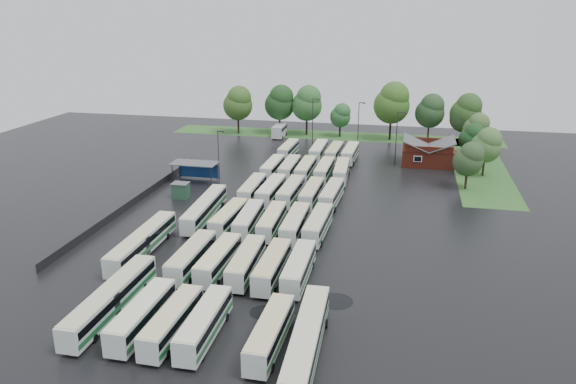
% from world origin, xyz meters
% --- Properties ---
extents(ground, '(160.00, 160.00, 0.00)m').
position_xyz_m(ground, '(0.00, 0.00, 0.00)').
color(ground, black).
rests_on(ground, ground).
extents(brick_building, '(10.07, 8.60, 5.39)m').
position_xyz_m(brick_building, '(24.00, 42.77, 1.87)').
color(brick_building, maroon).
rests_on(brick_building, ground).
extents(wash_shed, '(8.20, 4.20, 3.58)m').
position_xyz_m(wash_shed, '(-17.20, 22.02, 2.99)').
color(wash_shed, '#2D2D30').
rests_on(wash_shed, ground).
extents(utility_hut, '(2.70, 2.20, 2.62)m').
position_xyz_m(utility_hut, '(-16.20, 12.60, 1.32)').
color(utility_hut, '#22482E').
rests_on(utility_hut, ground).
extents(grass_strip_north, '(80.00, 10.00, 0.01)m').
position_xyz_m(grass_strip_north, '(2.00, 64.80, 0.01)').
color(grass_strip_north, '#316125').
rests_on(grass_strip_north, ground).
extents(grass_strip_east, '(10.00, 50.00, 0.01)m').
position_xyz_m(grass_strip_east, '(34.00, 42.80, 0.01)').
color(grass_strip_east, '#316125').
rests_on(grass_strip_east, ground).
extents(west_fence, '(0.10, 50.00, 1.20)m').
position_xyz_m(west_fence, '(-22.20, 8.00, 0.60)').
color(west_fence, '#2D2D30').
rests_on(west_fence, ground).
extents(bus_r0c0, '(2.44, 11.00, 3.06)m').
position_xyz_m(bus_r0c0, '(-4.35, -25.67, 1.68)').
color(bus_r0c0, silver).
rests_on(bus_r0c0, ground).
extents(bus_r0c1, '(2.47, 10.56, 2.93)m').
position_xyz_m(bus_r0c1, '(-1.11, -26.01, 1.61)').
color(bus_r0c1, silver).
rests_on(bus_r0c1, ground).
extents(bus_r0c2, '(2.42, 10.78, 2.99)m').
position_xyz_m(bus_r0c2, '(2.03, -25.73, 1.65)').
color(bus_r0c2, silver).
rests_on(bus_r0c2, ground).
extents(bus_r0c4, '(2.47, 10.62, 2.94)m').
position_xyz_m(bus_r0c4, '(8.50, -25.98, 1.62)').
color(bus_r0c4, silver).
rests_on(bus_r0c4, ground).
extents(bus_r1c0, '(2.46, 11.13, 3.09)m').
position_xyz_m(bus_r1c0, '(-4.55, -12.19, 1.70)').
color(bus_r1c0, silver).
rests_on(bus_r1c0, ground).
extents(bus_r1c1, '(2.54, 10.84, 3.00)m').
position_xyz_m(bus_r1c1, '(-1.24, -12.06, 1.65)').
color(bus_r1c1, silver).
rests_on(bus_r1c1, ground).
extents(bus_r1c2, '(2.59, 10.85, 3.00)m').
position_xyz_m(bus_r1c2, '(2.16, -12.08, 1.65)').
color(bus_r1c2, silver).
rests_on(bus_r1c2, ground).
extents(bus_r1c3, '(2.32, 10.79, 3.00)m').
position_xyz_m(bus_r1c3, '(5.39, -12.46, 1.65)').
color(bus_r1c3, silver).
rests_on(bus_r1c3, ground).
extents(bus_r1c4, '(2.37, 10.79, 3.00)m').
position_xyz_m(bus_r1c4, '(8.47, -12.22, 1.65)').
color(bus_r1c4, silver).
rests_on(bus_r1c4, ground).
extents(bus_r2c0, '(2.65, 10.70, 2.96)m').
position_xyz_m(bus_r2c0, '(-4.33, 1.42, 1.63)').
color(bus_r2c0, silver).
rests_on(bus_r2c0, ground).
extents(bus_r2c1, '(2.76, 10.75, 2.97)m').
position_xyz_m(bus_r2c1, '(-1.36, 1.30, 1.63)').
color(bus_r2c1, silver).
rests_on(bus_r2c1, ground).
extents(bus_r2c2, '(2.49, 10.55, 2.92)m').
position_xyz_m(bus_r2c2, '(1.97, 1.40, 1.61)').
color(bus_r2c2, silver).
rests_on(bus_r2c2, ground).
extents(bus_r2c3, '(2.45, 11.07, 3.07)m').
position_xyz_m(bus_r2c3, '(5.37, 0.91, 1.69)').
color(bus_r2c3, silver).
rests_on(bus_r2c3, ground).
extents(bus_r2c4, '(2.62, 10.96, 3.03)m').
position_xyz_m(bus_r2c4, '(8.46, 1.39, 1.67)').
color(bus_r2c4, silver).
rests_on(bus_r2c4, ground).
extents(bus_r3c0, '(2.45, 10.76, 2.99)m').
position_xyz_m(bus_r3c0, '(-4.57, 14.75, 1.64)').
color(bus_r3c0, silver).
rests_on(bus_r3c0, ground).
extents(bus_r3c1, '(2.62, 11.12, 3.08)m').
position_xyz_m(bus_r3c1, '(-1.33, 14.49, 1.69)').
color(bus_r3c1, silver).
rests_on(bus_r3c1, ground).
extents(bus_r3c2, '(2.60, 10.98, 3.04)m').
position_xyz_m(bus_r3c2, '(1.88, 14.72, 1.67)').
color(bus_r3c2, silver).
rests_on(bus_r3c2, ground).
extents(bus_r3c3, '(2.47, 10.68, 2.96)m').
position_xyz_m(bus_r3c3, '(5.28, 14.63, 1.63)').
color(bus_r3c3, silver).
rests_on(bus_r3c3, ground).
extents(bus_r3c4, '(2.75, 10.84, 2.99)m').
position_xyz_m(bus_r3c4, '(8.51, 14.74, 1.65)').
color(bus_r3c4, silver).
rests_on(bus_r3c4, ground).
extents(bus_r4c0, '(2.36, 10.52, 2.92)m').
position_xyz_m(bus_r4c0, '(-4.43, 28.23, 1.61)').
color(bus_r4c0, silver).
rests_on(bus_r4c0, ground).
extents(bus_r4c1, '(2.35, 10.69, 2.97)m').
position_xyz_m(bus_r4c1, '(-1.25, 28.40, 1.63)').
color(bus_r4c1, silver).
rests_on(bus_r4c1, ground).
extents(bus_r4c2, '(2.33, 10.79, 3.00)m').
position_xyz_m(bus_r4c2, '(1.83, 28.26, 1.65)').
color(bus_r4c2, silver).
rests_on(bus_r4c2, ground).
extents(bus_r4c3, '(2.40, 10.70, 2.97)m').
position_xyz_m(bus_r4c3, '(5.27, 28.35, 1.63)').
color(bus_r4c3, silver).
rests_on(bus_r4c3, ground).
extents(bus_r4c4, '(2.81, 10.94, 3.02)m').
position_xyz_m(bus_r4c4, '(8.44, 28.19, 1.66)').
color(bus_r4c4, silver).
rests_on(bus_r4c4, ground).
extents(bus_r5c0, '(2.52, 10.58, 2.93)m').
position_xyz_m(bus_r5c0, '(-4.40, 42.15, 1.61)').
color(bus_r5c0, silver).
rests_on(bus_r5c0, ground).
extents(bus_r5c2, '(2.37, 11.07, 3.08)m').
position_xyz_m(bus_r5c2, '(1.99, 42.09, 1.69)').
color(bus_r5c2, silver).
rests_on(bus_r5c2, ground).
extents(bus_r5c3, '(2.61, 10.65, 2.95)m').
position_xyz_m(bus_r5c3, '(5.29, 41.88, 1.62)').
color(bus_r5c3, silver).
rests_on(bus_r5c3, ground).
extents(bus_r5c4, '(2.63, 10.87, 3.01)m').
position_xyz_m(bus_r5c4, '(8.57, 41.75, 1.65)').
color(bus_r5c4, silver).
rests_on(bus_r5c4, ground).
extents(artic_bus_west_a, '(2.35, 16.22, 3.01)m').
position_xyz_m(artic_bus_west_a, '(-8.91, -23.35, 1.67)').
color(artic_bus_west_a, silver).
rests_on(artic_bus_west_a, ground).
extents(artic_bus_west_b, '(2.97, 16.06, 2.96)m').
position_xyz_m(artic_bus_west_b, '(-9.01, 4.43, 1.64)').
color(artic_bus_west_b, silver).
rests_on(artic_bus_west_b, ground).
extents(artic_bus_west_c, '(2.44, 16.28, 3.02)m').
position_xyz_m(artic_bus_west_c, '(-12.34, -9.23, 1.67)').
color(artic_bus_west_c, silver).
rests_on(artic_bus_west_c, ground).
extents(artic_bus_east, '(2.87, 16.50, 3.05)m').
position_xyz_m(artic_bus_east, '(12.00, -26.68, 1.69)').
color(artic_bus_east, silver).
rests_on(artic_bus_east, ground).
extents(minibus, '(2.58, 6.71, 2.92)m').
position_xyz_m(minibus, '(-10.55, 60.43, 1.62)').
color(minibus, silver).
rests_on(minibus, ground).
extents(tree_north_0, '(7.19, 7.19, 11.91)m').
position_xyz_m(tree_north_0, '(-21.23, 62.11, 7.66)').
color(tree_north_0, '#311F0F').
rests_on(tree_north_0, ground).
extents(tree_north_1, '(7.33, 7.33, 12.14)m').
position_xyz_m(tree_north_1, '(-11.21, 64.30, 7.81)').
color(tree_north_1, black).
rests_on(tree_north_1, ground).
extents(tree_north_2, '(7.39, 7.39, 12.24)m').
position_xyz_m(tree_north_2, '(-4.41, 64.31, 7.88)').
color(tree_north_2, black).
rests_on(tree_north_2, ground).
extents(tree_north_3, '(4.97, 4.97, 8.22)m').
position_xyz_m(tree_north_3, '(3.85, 63.90, 5.29)').
color(tree_north_3, black).
rests_on(tree_north_3, ground).
extents(tree_north_4, '(8.35, 8.35, 13.82)m').
position_xyz_m(tree_north_4, '(15.89, 62.92, 8.90)').
color(tree_north_4, black).
rests_on(tree_north_4, ground).
extents(tree_north_5, '(6.76, 6.76, 11.19)m').
position_xyz_m(tree_north_5, '(24.65, 63.65, 7.20)').
color(tree_north_5, '#372418').
rests_on(tree_north_5, ground).
extents(tree_north_6, '(7.10, 7.10, 11.77)m').
position_xyz_m(tree_north_6, '(32.53, 62.25, 7.57)').
color(tree_north_6, black).
rests_on(tree_north_6, ground).
extents(tree_east_0, '(5.10, 5.10, 8.45)m').
position_xyz_m(tree_east_0, '(30.28, 27.44, 5.43)').
color(tree_east_0, '#342216').
rests_on(tree_east_0, ground).
extents(tree_east_1, '(5.62, 5.62, 9.30)m').
position_xyz_m(tree_east_1, '(34.10, 36.36, 5.98)').
color(tree_east_1, '#311F12').
rests_on(tree_east_1, ground).
extents(tree_east_2, '(4.98, 4.97, 8.24)m').
position_xyz_m(tree_east_2, '(32.43, 45.40, 5.30)').
color(tree_east_2, black).
rests_on(tree_east_2, ground).
extents(tree_east_3, '(5.46, 5.46, 9.04)m').
position_xyz_m(tree_east_3, '(33.98, 52.72, 5.81)').
color(tree_east_3, '#3B2E1E').
rests_on(tree_east_3, ground).
extents(tree_east_4, '(6.05, 6.05, 10.02)m').
position_xyz_m(tree_east_4, '(32.07, 61.94, 6.44)').
color(tree_east_4, black).
rests_on(tree_east_4, ground).
extents(lamp_post_ne, '(1.65, 0.32, 10.70)m').
position_xyz_m(lamp_post_ne, '(17.77, 40.95, 6.21)').
color(lamp_post_ne, '#2D2D30').
rests_on(lamp_post_ne, ground).
extents(lamp_post_nw, '(1.39, 0.27, 9.04)m').
position_xyz_m(lamp_post_nw, '(-13.34, 24.10, 5.25)').
color(lamp_post_nw, '#2D2D30').
rests_on(lamp_post_nw, ground).
extents(lamp_post_back_w, '(1.62, 0.32, 10.51)m').
position_xyz_m(lamp_post_back_w, '(-1.32, 54.70, 6.10)').
color(lamp_post_back_w, '#2D2D30').
rests_on(lamp_post_back_w, ground).
extents(lamp_post_back_e, '(1.53, 0.30, 9.94)m').
position_xyz_m(lamp_post_back_e, '(8.97, 55.28, 5.77)').
color(lamp_post_back_e, '#2D2D30').
rests_on(lamp_post_back_e, ground).
extents(puddle_0, '(6.12, 6.12, 0.01)m').
position_xyz_m(puddle_0, '(-1.42, -22.80, 0.00)').
color(puddle_0, black).
rests_on(puddle_0, ground).
extents(puddle_1, '(2.95, 2.95, 0.01)m').
position_xyz_m(puddle_1, '(6.25, -19.92, 0.00)').
color(puddle_1, black).
rests_on(puddle_1, ground).
extents(puddle_2, '(8.01, 8.01, 0.01)m').
position_xyz_m(puddle_2, '(-6.74, 3.00, 0.00)').
color(puddle_2, black).
rests_on(puddle_2, ground).
extents(puddle_3, '(4.75, 4.75, 0.01)m').
position_xyz_m(puddle_3, '(3.55, -1.20, 0.00)').
color(puddle_3, black).
rests_on(puddle_3, ground).
extents(puddle_4, '(3.74, 3.74, 0.01)m').
position_xyz_m(puddle_4, '(13.29, -16.05, 0.00)').
color(puddle_4, black).
rests_on(puddle_4, ground).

